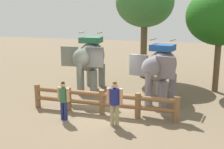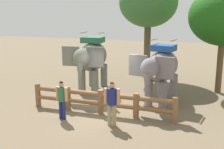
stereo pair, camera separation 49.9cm
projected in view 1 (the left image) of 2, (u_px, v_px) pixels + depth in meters
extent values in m
plane|color=brown|center=(104.00, 112.00, 12.13)|extent=(60.00, 60.00, 0.00)
cylinder|color=brown|center=(38.00, 96.00, 12.71)|extent=(0.24, 0.24, 1.05)
cylinder|color=brown|center=(69.00, 99.00, 12.26)|extent=(0.24, 0.24, 1.05)
cylinder|color=brown|center=(102.00, 102.00, 11.82)|extent=(0.24, 0.24, 1.05)
cylinder|color=brown|center=(138.00, 106.00, 11.37)|extent=(0.24, 0.24, 1.05)
cylinder|color=brown|center=(177.00, 109.00, 10.92)|extent=(0.24, 0.24, 1.05)
cylinder|color=brown|center=(102.00, 104.00, 11.83)|extent=(6.18, 0.22, 0.20)
cylinder|color=brown|center=(102.00, 95.00, 11.74)|extent=(6.18, 0.22, 0.20)
cylinder|color=slate|center=(94.00, 83.00, 14.53)|extent=(0.39, 0.39, 1.30)
cylinder|color=slate|center=(80.00, 82.00, 14.67)|extent=(0.39, 0.39, 1.30)
cylinder|color=slate|center=(102.00, 75.00, 16.20)|extent=(0.39, 0.39, 1.30)
cylinder|color=slate|center=(90.00, 75.00, 16.35)|extent=(0.39, 0.39, 1.30)
ellipsoid|color=slate|center=(91.00, 57.00, 15.17)|extent=(1.56, 3.02, 1.51)
ellipsoid|color=slate|center=(81.00, 58.00, 13.48)|extent=(0.91, 1.04, 0.92)
cube|color=slate|center=(95.00, 57.00, 13.46)|extent=(0.87, 0.21, 0.97)
cube|color=slate|center=(70.00, 56.00, 13.71)|extent=(0.87, 0.21, 0.97)
cone|color=slate|center=(79.00, 75.00, 13.32)|extent=(0.35, 0.35, 1.19)
cube|color=#296644|center=(91.00, 40.00, 14.97)|extent=(1.19, 1.07, 0.30)
cylinder|color=#A59E8C|center=(100.00, 33.00, 14.79)|extent=(0.16, 0.88, 0.08)
cylinder|color=#A59E8C|center=(82.00, 32.00, 14.98)|extent=(0.16, 0.88, 0.08)
cylinder|color=slate|center=(163.00, 94.00, 12.58)|extent=(0.37, 0.37, 1.22)
cylinder|color=slate|center=(149.00, 93.00, 12.88)|extent=(0.37, 0.37, 1.22)
cylinder|color=slate|center=(172.00, 86.00, 14.03)|extent=(0.37, 0.37, 1.22)
cylinder|color=slate|center=(159.00, 84.00, 14.32)|extent=(0.37, 0.37, 1.22)
ellipsoid|color=slate|center=(162.00, 66.00, 13.20)|extent=(1.66, 2.92, 1.43)
ellipsoid|color=slate|center=(151.00, 68.00, 11.74)|extent=(0.92, 1.03, 0.87)
cube|color=slate|center=(166.00, 68.00, 11.57)|extent=(0.83, 0.25, 0.92)
cube|color=slate|center=(139.00, 65.00, 12.09)|extent=(0.83, 0.25, 0.92)
cone|color=slate|center=(148.00, 86.00, 11.61)|extent=(0.33, 0.33, 1.12)
cone|color=beige|center=(153.00, 75.00, 11.52)|extent=(0.38, 0.16, 0.16)
cone|color=beige|center=(145.00, 75.00, 11.66)|extent=(0.38, 0.16, 0.16)
cube|color=#1F4C95|center=(163.00, 47.00, 13.01)|extent=(1.18, 1.08, 0.29)
cylinder|color=#A59E8C|center=(173.00, 40.00, 12.73)|extent=(0.21, 0.83, 0.07)
cylinder|color=#A59E8C|center=(153.00, 39.00, 13.13)|extent=(0.21, 0.83, 0.07)
cylinder|color=navy|center=(66.00, 111.00, 11.17)|extent=(0.14, 0.14, 0.75)
cylinder|color=navy|center=(62.00, 110.00, 11.24)|extent=(0.14, 0.14, 0.75)
cylinder|color=#2E6840|center=(63.00, 95.00, 11.06)|extent=(0.36, 0.36, 0.58)
cylinder|color=tan|center=(68.00, 95.00, 10.96)|extent=(0.12, 0.12, 0.55)
cylinder|color=tan|center=(59.00, 94.00, 11.16)|extent=(0.12, 0.12, 0.55)
sphere|color=tan|center=(63.00, 85.00, 10.97)|extent=(0.21, 0.21, 0.21)
sphere|color=black|center=(63.00, 84.00, 10.96)|extent=(0.16, 0.16, 0.16)
cylinder|color=#9B8F64|center=(117.00, 115.00, 10.62)|extent=(0.16, 0.16, 0.83)
cylinder|color=#9B8F64|center=(112.00, 115.00, 10.65)|extent=(0.16, 0.16, 0.83)
cylinder|color=navy|center=(115.00, 97.00, 10.48)|extent=(0.37, 0.37, 0.63)
cylinder|color=tan|center=(121.00, 96.00, 10.43)|extent=(0.13, 0.13, 0.60)
cylinder|color=tan|center=(108.00, 96.00, 10.51)|extent=(0.13, 0.13, 0.60)
sphere|color=tan|center=(115.00, 85.00, 10.38)|extent=(0.23, 0.23, 0.23)
sphere|color=#593819|center=(115.00, 84.00, 10.37)|extent=(0.18, 0.18, 0.18)
cylinder|color=brown|center=(217.00, 64.00, 14.95)|extent=(0.32, 0.32, 3.04)
ellipsoid|color=#1D5915|center=(221.00, 16.00, 14.40)|extent=(3.53, 3.53, 3.00)
cylinder|color=brown|center=(144.00, 49.00, 18.16)|extent=(0.42, 0.42, 3.81)
ellipsoid|color=#376C32|center=(145.00, 2.00, 17.52)|extent=(3.65, 3.65, 3.10)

